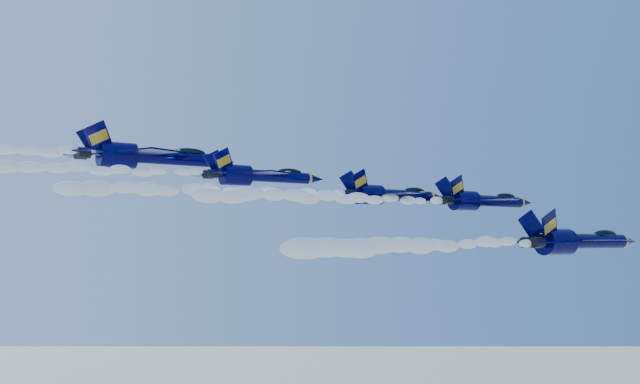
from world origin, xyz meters
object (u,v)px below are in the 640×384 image
jet_fourth (260,175)px  jet_fifth (150,156)px  jet_lead (578,241)px  jet_second (483,201)px  jet_third (389,195)px

jet_fourth → jet_fifth: size_ratio=0.81×
jet_lead → jet_fourth: jet_fourth is taller
jet_fourth → jet_fifth: 13.05m
jet_second → jet_third: bearing=166.5°
jet_lead → jet_fifth: 51.75m
jet_lead → jet_fifth: (-44.19, 25.07, 9.86)m
jet_fourth → jet_third: bearing=-27.8°
jet_second → jet_fifth: 40.71m
jet_second → jet_fifth: bearing=155.2°
jet_second → jet_third: (-12.33, 2.96, 0.47)m
jet_second → jet_fourth: bearing=158.7°
jet_second → jet_fourth: jet_fourth is taller
jet_lead → jet_fourth: 38.71m
jet_second → jet_fifth: size_ratio=0.82×
jet_lead → jet_fourth: (-33.31, 18.20, 7.59)m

